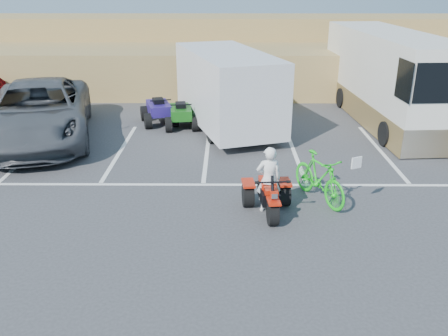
{
  "coord_description": "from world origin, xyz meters",
  "views": [
    {
      "loc": [
        0.62,
        -8.88,
        5.03
      ],
      "look_at": [
        0.55,
        1.1,
        1.0
      ],
      "focal_mm": 38.0,
      "sensor_mm": 36.0,
      "label": 1
    }
  ],
  "objects_px": {
    "green_dirt_bike": "(319,178)",
    "cargo_trailer": "(227,88)",
    "grey_pickup": "(39,112)",
    "rider": "(269,180)",
    "quad_atv_blue": "(159,123)",
    "red_trike_atv": "(268,213)",
    "quad_atv_green": "(181,127)",
    "rv_motorhome": "(386,83)"
  },
  "relations": [
    {
      "from": "cargo_trailer",
      "to": "quad_atv_green",
      "type": "xyz_separation_m",
      "value": [
        -1.64,
        0.05,
        -1.45
      ]
    },
    {
      "from": "rider",
      "to": "cargo_trailer",
      "type": "xyz_separation_m",
      "value": [
        -0.95,
        6.49,
        0.67
      ]
    },
    {
      "from": "red_trike_atv",
      "to": "green_dirt_bike",
      "type": "xyz_separation_m",
      "value": [
        1.25,
        0.7,
        0.59
      ]
    },
    {
      "from": "cargo_trailer",
      "to": "green_dirt_bike",
      "type": "bearing_deg",
      "value": -87.53
    },
    {
      "from": "cargo_trailer",
      "to": "quad_atv_green",
      "type": "bearing_deg",
      "value": 160.23
    },
    {
      "from": "green_dirt_bike",
      "to": "cargo_trailer",
      "type": "height_order",
      "value": "cargo_trailer"
    },
    {
      "from": "green_dirt_bike",
      "to": "rv_motorhome",
      "type": "relative_size",
      "value": 0.22
    },
    {
      "from": "grey_pickup",
      "to": "cargo_trailer",
      "type": "xyz_separation_m",
      "value": [
        6.15,
        1.32,
        0.51
      ]
    },
    {
      "from": "quad_atv_blue",
      "to": "quad_atv_green",
      "type": "height_order",
      "value": "quad_atv_blue"
    },
    {
      "from": "rv_motorhome",
      "to": "grey_pickup",
      "type": "bearing_deg",
      "value": -171.89
    },
    {
      "from": "rider",
      "to": "quad_atv_blue",
      "type": "xyz_separation_m",
      "value": [
        -3.45,
        7.02,
        -0.78
      ]
    },
    {
      "from": "quad_atv_green",
      "to": "quad_atv_blue",
      "type": "bearing_deg",
      "value": 143.18
    },
    {
      "from": "rider",
      "to": "cargo_trailer",
      "type": "bearing_deg",
      "value": -86.3
    },
    {
      "from": "red_trike_atv",
      "to": "cargo_trailer",
      "type": "bearing_deg",
      "value": 93.61
    },
    {
      "from": "green_dirt_bike",
      "to": "cargo_trailer",
      "type": "relative_size",
      "value": 0.32
    },
    {
      "from": "rider",
      "to": "quad_atv_blue",
      "type": "distance_m",
      "value": 7.86
    },
    {
      "from": "rider",
      "to": "rv_motorhome",
      "type": "xyz_separation_m",
      "value": [
        4.97,
        7.73,
        0.59
      ]
    },
    {
      "from": "red_trike_atv",
      "to": "rider",
      "type": "bearing_deg",
      "value": 90.0
    },
    {
      "from": "red_trike_atv",
      "to": "green_dirt_bike",
      "type": "relative_size",
      "value": 0.77
    },
    {
      "from": "grey_pickup",
      "to": "rider",
      "type": "bearing_deg",
      "value": -50.37
    },
    {
      "from": "quad_atv_green",
      "to": "rv_motorhome",
      "type": "bearing_deg",
      "value": 1.27
    },
    {
      "from": "rider",
      "to": "rv_motorhome",
      "type": "bearing_deg",
      "value": -127.41
    },
    {
      "from": "grey_pickup",
      "to": "cargo_trailer",
      "type": "distance_m",
      "value": 6.31
    },
    {
      "from": "rv_motorhome",
      "to": "quad_atv_blue",
      "type": "bearing_deg",
      "value": -179.07
    },
    {
      "from": "green_dirt_bike",
      "to": "cargo_trailer",
      "type": "xyz_separation_m",
      "value": [
        -2.21,
        5.93,
        0.86
      ]
    },
    {
      "from": "grey_pickup",
      "to": "quad_atv_green",
      "type": "relative_size",
      "value": 4.39
    },
    {
      "from": "rider",
      "to": "grey_pickup",
      "type": "distance_m",
      "value": 8.78
    },
    {
      "from": "rider",
      "to": "rv_motorhome",
      "type": "relative_size",
      "value": 0.17
    },
    {
      "from": "green_dirt_bike",
      "to": "grey_pickup",
      "type": "relative_size",
      "value": 0.29
    },
    {
      "from": "quad_atv_blue",
      "to": "rider",
      "type": "bearing_deg",
      "value": -80.17
    },
    {
      "from": "grey_pickup",
      "to": "green_dirt_bike",
      "type": "bearing_deg",
      "value": -43.22
    },
    {
      "from": "red_trike_atv",
      "to": "quad_atv_green",
      "type": "xyz_separation_m",
      "value": [
        -2.6,
        6.69,
        0.0
      ]
    },
    {
      "from": "green_dirt_bike",
      "to": "rv_motorhome",
      "type": "xyz_separation_m",
      "value": [
        3.71,
        7.17,
        0.78
      ]
    },
    {
      "from": "red_trike_atv",
      "to": "cargo_trailer",
      "type": "relative_size",
      "value": 0.24
    },
    {
      "from": "green_dirt_bike",
      "to": "cargo_trailer",
      "type": "distance_m",
      "value": 6.39
    },
    {
      "from": "rv_motorhome",
      "to": "quad_atv_green",
      "type": "relative_size",
      "value": 5.8
    },
    {
      "from": "cargo_trailer",
      "to": "rider",
      "type": "bearing_deg",
      "value": -99.62
    },
    {
      "from": "grey_pickup",
      "to": "quad_atv_blue",
      "type": "bearing_deg",
      "value": 12.56
    },
    {
      "from": "cargo_trailer",
      "to": "rv_motorhome",
      "type": "bearing_deg",
      "value": -6.15
    },
    {
      "from": "grey_pickup",
      "to": "quad_atv_green",
      "type": "xyz_separation_m",
      "value": [
        4.51,
        1.37,
        -0.94
      ]
    },
    {
      "from": "grey_pickup",
      "to": "cargo_trailer",
      "type": "height_order",
      "value": "cargo_trailer"
    },
    {
      "from": "red_trike_atv",
      "to": "cargo_trailer",
      "type": "height_order",
      "value": "cargo_trailer"
    }
  ]
}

